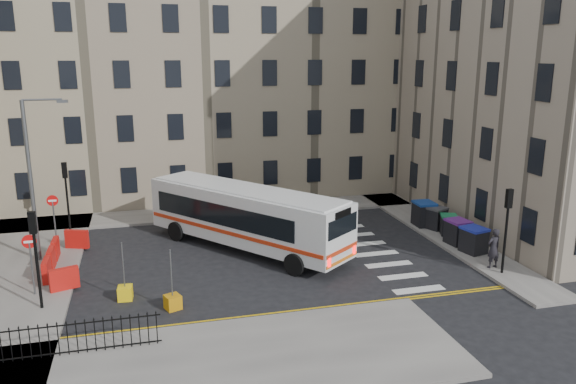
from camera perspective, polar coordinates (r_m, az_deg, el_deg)
name	(u,v)px	position (r m, az deg, el deg)	size (l,w,h in m)	color
ground	(297,253)	(29.96, 0.92, -6.18)	(120.00, 120.00, 0.00)	black
pavement_north	(172,215)	(37.16, -11.66, -2.33)	(36.00, 3.20, 0.15)	slate
pavement_east	(416,218)	(36.69, 12.88, -2.60)	(2.40, 26.00, 0.15)	slate
pavement_west	(14,270)	(30.57, -26.04, -7.10)	(6.00, 22.00, 0.15)	slate
pavement_sw	(175,370)	(19.93, -11.39, -17.29)	(20.00, 6.00, 0.15)	slate
terrace_north	(147,77)	(42.61, -14.16, 11.28)	(38.30, 10.80, 17.20)	gray
corner_east	(556,64)	(41.67, 25.54, 11.69)	(17.80, 24.30, 19.20)	gray
traffic_light_east	(507,218)	(27.99, 21.38, -2.46)	(0.28, 0.22, 4.10)	black
traffic_light_nw	(66,186)	(34.68, -21.62, 0.57)	(0.28, 0.22, 4.10)	black
traffic_light_sw	(35,245)	(24.65, -24.32, -4.92)	(0.28, 0.22, 4.10)	black
streetlamp	(31,179)	(30.18, -24.69, 1.24)	(0.50, 0.22, 8.14)	#595B5E
no_entry_north	(53,209)	(33.01, -22.74, -1.61)	(0.60, 0.08, 3.00)	#595B5E
no_entry_south	(30,252)	(26.39, -24.71, -5.58)	(0.60, 0.08, 3.00)	#595B5E
roadworks_barriers	(59,258)	(29.54, -22.22, -6.23)	(1.66, 6.26, 1.00)	red
iron_railings	(44,341)	(21.49, -23.51, -13.75)	(7.80, 0.04, 1.20)	black
bus	(246,215)	(30.00, -4.29, -2.36)	(9.56, 11.26, 3.30)	silver
wheelie_bin_a	(474,240)	(30.92, 18.35, -4.64)	(1.31, 1.43, 1.35)	black
wheelie_bin_b	(458,232)	(32.03, 16.84, -3.89)	(1.20, 1.34, 1.35)	black
wheelie_bin_c	(449,225)	(33.52, 16.00, -3.21)	(1.23, 1.30, 1.15)	black
wheelie_bin_d	(435,218)	(34.44, 14.70, -2.52)	(1.42, 1.50, 1.32)	black
wheelie_bin_e	(424,214)	(34.85, 13.64, -2.14)	(1.19, 1.36, 1.45)	black
pedestrian	(494,248)	(28.99, 20.15, -5.39)	(0.72, 0.47, 1.98)	black
bollard_yellow	(125,293)	(25.45, -16.21, -9.82)	(0.60, 0.60, 0.60)	yellow
bollard_chevron	(173,302)	(24.12, -11.63, -10.90)	(0.60, 0.60, 0.60)	#C2800B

